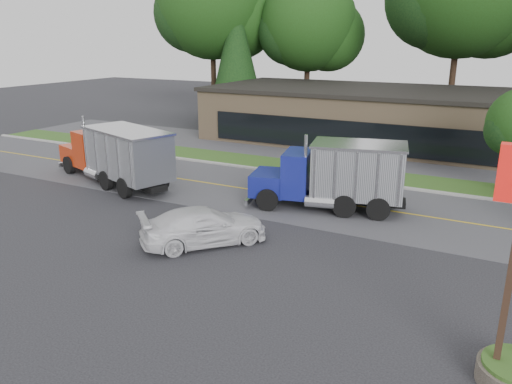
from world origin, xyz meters
The scene contains 13 objects.
ground centered at (0.00, 0.00, 0.00)m, with size 140.00×140.00×0.00m, color #38383E.
road centered at (0.00, 9.00, 0.00)m, with size 60.00×8.00×0.02m, color slate.
center_line centered at (0.00, 9.00, 0.00)m, with size 60.00×0.12×0.01m, color gold.
curb centered at (0.00, 13.20, 0.00)m, with size 60.00×0.30×0.12m, color #9E9E99.
grass_verge centered at (0.00, 15.00, 0.00)m, with size 60.00×3.40×0.03m, color #30581E.
far_parking centered at (0.00, 20.00, 0.00)m, with size 60.00×7.00×0.02m, color slate.
strip_mall centered at (2.00, 26.00, 2.00)m, with size 32.00×12.00×4.00m, color #9A7F5E.
tree_far_a centered at (-19.81, 32.15, 11.14)m, with size 12.23×11.51×17.45m.
tree_far_b centered at (-9.85, 34.12, 9.16)m, with size 10.07×9.47×14.36m.
evergreen_left centered at (-16.00, 30.00, 6.92)m, with size 5.54×5.54×12.59m.
dump_truck_red centered at (-10.55, 6.52, 1.81)m, with size 9.93×5.47×3.36m.
dump_truck_blue centered at (2.15, 8.08, 1.80)m, with size 7.81×4.13×3.36m.
rally_car centered at (-1.19, 1.39, 0.76)m, with size 2.12×5.22×1.51m, color silver.
Camera 1 is at (9.63, -14.63, 8.16)m, focal length 35.00 mm.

